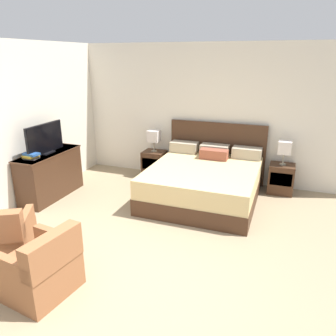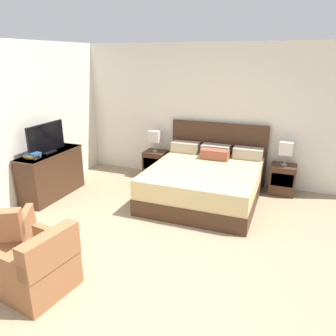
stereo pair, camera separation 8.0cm
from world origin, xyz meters
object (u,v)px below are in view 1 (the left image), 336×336
at_px(book_red_cover, 32,158).
at_px(nightstand_right, 281,179).
at_px(armchair_by_window, 1,240).
at_px(tv, 45,139).
at_px(book_small_top, 31,154).
at_px(bed, 204,181).
at_px(table_lamp_right, 285,148).
at_px(armchair_companion, 40,269).
at_px(table_lamp_left, 154,136).
at_px(dresser, 50,174).
at_px(book_blue_cover, 31,156).
at_px(nightstand_left, 154,164).

bearing_deg(book_red_cover, nightstand_right, 27.38).
bearing_deg(armchair_by_window, nightstand_right, 47.83).
relative_size(tv, book_small_top, 3.44).
height_order(book_small_top, armchair_by_window, book_small_top).
bearing_deg(bed, book_small_top, -154.13).
bearing_deg(bed, table_lamp_right, 30.54).
bearing_deg(armchair_companion, armchair_by_window, 160.31).
bearing_deg(table_lamp_left, nightstand_right, -0.03).
xyz_separation_m(bed, armchair_by_window, (-1.86, -2.71, -0.05)).
xyz_separation_m(dresser, tv, (0.00, -0.03, 0.65)).
bearing_deg(dresser, armchair_by_window, -67.98).
bearing_deg(book_red_cover, book_small_top, 0.00).
xyz_separation_m(tv, book_red_cover, (-0.01, -0.36, -0.24)).
bearing_deg(armchair_by_window, bed, 55.51).
xyz_separation_m(bed, nightstand_right, (1.27, 0.75, -0.06)).
xyz_separation_m(bed, table_lamp_right, (1.27, 0.75, 0.53)).
height_order(tv, book_blue_cover, tv).
distance_m(nightstand_left, armchair_companion, 3.77).
bearing_deg(table_lamp_right, armchair_by_window, -132.16).
bearing_deg(tv, table_lamp_left, 51.18).
height_order(nightstand_right, armchair_by_window, armchair_by_window).
bearing_deg(book_blue_cover, armchair_companion, -47.46).
bearing_deg(book_red_cover, book_blue_cover, 180.00).
bearing_deg(armchair_companion, table_lamp_left, 94.03).
height_order(table_lamp_left, table_lamp_right, same).
distance_m(table_lamp_left, book_red_cover, 2.41).
bearing_deg(book_red_cover, tv, 88.99).
xyz_separation_m(table_lamp_right, tv, (-3.87, -1.65, 0.21)).
relative_size(nightstand_right, table_lamp_left, 1.23).
bearing_deg(tv, armchair_by_window, -67.75).
relative_size(nightstand_left, book_red_cover, 2.55).
height_order(nightstand_left, nightstand_right, same).
height_order(nightstand_right, tv, tv).
distance_m(table_lamp_left, book_blue_cover, 2.42).
xyz_separation_m(dresser, armchair_by_window, (0.74, -1.83, -0.14)).
distance_m(nightstand_right, armchair_by_window, 4.66).
xyz_separation_m(armchair_by_window, armchair_companion, (0.85, -0.31, 0.00)).
relative_size(book_small_top, armchair_companion, 0.32).
distance_m(bed, armchair_by_window, 3.29).
xyz_separation_m(nightstand_left, tv, (-1.33, -1.65, 0.80)).
height_order(nightstand_left, book_blue_cover, book_blue_cover).
distance_m(dresser, book_blue_cover, 0.59).
relative_size(nightstand_left, book_small_top, 2.18).
height_order(bed, book_red_cover, bed).
distance_m(bed, dresser, 2.75).
bearing_deg(tv, book_blue_cover, -92.51).
bearing_deg(book_red_cover, table_lamp_left, 56.39).
distance_m(book_small_top, armchair_by_window, 1.74).
bearing_deg(table_lamp_left, nightstand_left, -90.00).
relative_size(bed, dresser, 1.59).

